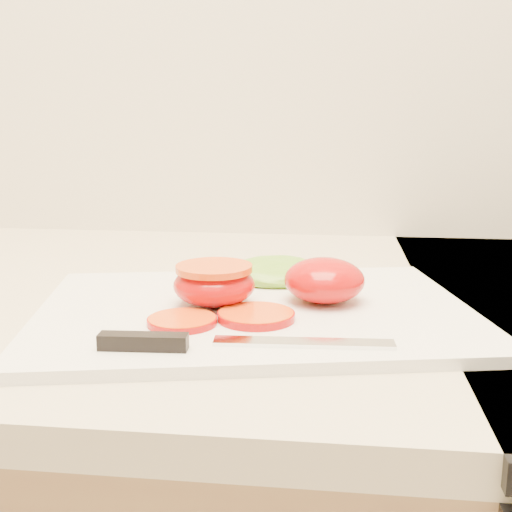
# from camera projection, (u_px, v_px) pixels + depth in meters

# --- Properties ---
(cutting_board) EXTENTS (0.44, 0.36, 0.01)m
(cutting_board) POSITION_uv_depth(u_px,v_px,m) (255.00, 311.00, 0.59)
(cutting_board) COLOR white
(cutting_board) RESTS_ON counter
(tomato_half_dome) EXTENTS (0.08, 0.08, 0.04)m
(tomato_half_dome) POSITION_uv_depth(u_px,v_px,m) (324.00, 280.00, 0.60)
(tomato_half_dome) COLOR #C50906
(tomato_half_dome) RESTS_ON cutting_board
(tomato_half_cut) EXTENTS (0.08, 0.08, 0.04)m
(tomato_half_cut) POSITION_uv_depth(u_px,v_px,m) (214.00, 283.00, 0.59)
(tomato_half_cut) COLOR #C50906
(tomato_half_cut) RESTS_ON cutting_board
(tomato_slice_0) EXTENTS (0.06, 0.06, 0.01)m
(tomato_slice_0) POSITION_uv_depth(u_px,v_px,m) (256.00, 316.00, 0.55)
(tomato_slice_0) COLOR #FB5710
(tomato_slice_0) RESTS_ON cutting_board
(tomato_slice_1) EXTENTS (0.06, 0.06, 0.01)m
(tomato_slice_1) POSITION_uv_depth(u_px,v_px,m) (182.00, 321.00, 0.54)
(tomato_slice_1) COLOR #FB5710
(tomato_slice_1) RESTS_ON cutting_board
(lettuce_leaf_0) EXTENTS (0.11, 0.10, 0.02)m
(lettuce_leaf_0) POSITION_uv_depth(u_px,v_px,m) (279.00, 272.00, 0.67)
(lettuce_leaf_0) COLOR #73B42F
(lettuce_leaf_0) RESTS_ON cutting_board
(knife) EXTENTS (0.22, 0.05, 0.01)m
(knife) POSITION_uv_depth(u_px,v_px,m) (207.00, 342.00, 0.48)
(knife) COLOR silver
(knife) RESTS_ON cutting_board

